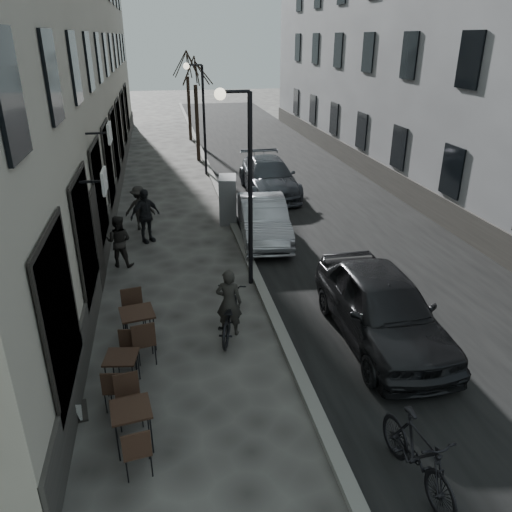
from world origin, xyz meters
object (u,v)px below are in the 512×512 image
object	(u,v)px
pedestrian_mid	(140,208)
car_near	(382,307)
bistro_set_c	(138,325)
pedestrian_far	(145,216)
tree_far	(187,63)
pedestrian_near	(119,241)
utility_cabinet	(228,199)
bicycle	(229,315)
tree_near	(195,69)
moped	(418,454)
car_mid	(263,219)
bistro_set_a	(132,423)
car_far	(269,177)
streetlamp_far	(200,107)
sign_board	(72,394)
streetlamp_near	(243,169)
bistro_set_b	(122,369)

from	to	relation	value
pedestrian_mid	car_near	world-z (taller)	car_near
bistro_set_c	pedestrian_far	bearing A→B (deg)	78.93
tree_far	car_near	size ratio (longest dim) A/B	1.22
bistro_set_c	pedestrian_mid	size ratio (longest dim) A/B	1.14
pedestrian_near	car_near	xyz separation A→B (m)	(5.82, -5.07, 0.03)
utility_cabinet	pedestrian_mid	size ratio (longest dim) A/B	1.07
bicycle	tree_far	bearing A→B (deg)	-75.20
tree_near	pedestrian_far	bearing A→B (deg)	-103.25
tree_near	bistro_set_c	world-z (taller)	tree_near
tree_near	moped	size ratio (longest dim) A/B	3.02
tree_near	car_mid	world-z (taller)	tree_near
tree_far	moped	xyz separation A→B (m)	(1.30, -28.01, -4.10)
bistro_set_a	car_far	bearing A→B (deg)	60.92
streetlamp_far	bicycle	distance (m)	14.65
moped	utility_cabinet	bearing A→B (deg)	89.05
bicycle	moped	xyz separation A→B (m)	(2.13, -4.63, 0.08)
sign_board	tree_near	bearing A→B (deg)	68.52
tree_far	car_near	world-z (taller)	tree_far
sign_board	car_far	bearing A→B (deg)	53.41
car_far	moped	distance (m)	15.25
car_near	streetlamp_near	bearing A→B (deg)	127.83
tree_far	pedestrian_near	world-z (taller)	tree_far
streetlamp_far	moped	world-z (taller)	streetlamp_far
streetlamp_far	utility_cabinet	bearing A→B (deg)	-87.76
tree_near	pedestrian_mid	bearing A→B (deg)	-105.87
bistro_set_a	bistro_set_c	world-z (taller)	bistro_set_c
bistro_set_c	pedestrian_mid	distance (m)	7.35
streetlamp_far	pedestrian_mid	bearing A→B (deg)	-111.47
car_mid	bicycle	bearing A→B (deg)	-104.21
tree_near	pedestrian_near	bearing A→B (deg)	-104.58
tree_far	car_far	size ratio (longest dim) A/B	1.14
bicycle	car_near	world-z (taller)	car_near
bicycle	pedestrian_far	world-z (taller)	pedestrian_far
pedestrian_near	pedestrian_far	bearing A→B (deg)	-96.69
bistro_set_a	bistro_set_c	size ratio (longest dim) A/B	0.90
pedestrian_mid	car_far	bearing A→B (deg)	-147.45
bistro_set_b	car_near	bearing A→B (deg)	16.16
utility_cabinet	sign_board	bearing A→B (deg)	-104.67
car_far	moped	bearing A→B (deg)	-93.24
pedestrian_near	car_near	size ratio (longest dim) A/B	0.33
tree_near	pedestrian_near	size ratio (longest dim) A/B	3.71
streetlamp_near	car_far	world-z (taller)	streetlamp_near
tree_far	bistro_set_b	xyz separation A→B (m)	(-3.08, -24.90, -4.22)
bistro_set_a	pedestrian_mid	bearing A→B (deg)	82.16
bistro_set_c	pedestrian_near	xyz separation A→B (m)	(-0.61, 4.36, 0.25)
streetlamp_near	moped	distance (m)	7.60
tree_far	car_near	bearing A→B (deg)	-84.34
bistro_set_c	car_far	distance (m)	11.91
streetlamp_far	car_far	xyz separation A→B (m)	(2.46, -3.80, -2.43)
pedestrian_near	moped	xyz separation A→B (m)	(4.72, -8.86, -0.20)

